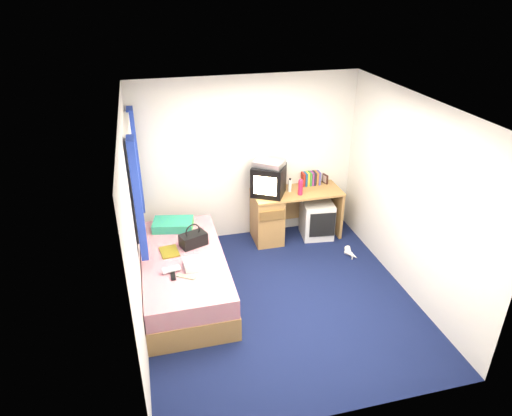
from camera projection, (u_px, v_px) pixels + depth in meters
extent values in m
plane|color=#0C1438|center=(279.00, 300.00, 5.60)|extent=(3.40, 3.40, 0.00)
plane|color=white|center=(285.00, 106.00, 4.51)|extent=(3.40, 3.40, 0.00)
plane|color=silver|center=(247.00, 160.00, 6.52)|extent=(3.20, 0.00, 3.20)
plane|color=silver|center=(345.00, 311.00, 3.59)|extent=(3.20, 0.00, 3.20)
plane|color=silver|center=(134.00, 231.00, 4.71)|extent=(0.00, 3.40, 3.40)
plane|color=silver|center=(411.00, 198.00, 5.40)|extent=(0.00, 3.40, 3.40)
cube|color=#B18349|center=(185.00, 283.00, 5.66)|extent=(1.00, 2.00, 0.30)
cube|color=brown|center=(231.00, 296.00, 5.42)|extent=(0.02, 0.70, 0.18)
cube|color=silver|center=(183.00, 265.00, 5.54)|extent=(0.98, 1.98, 0.24)
cube|color=#17739A|center=(173.00, 225.00, 6.07)|extent=(0.57, 0.43, 0.11)
cube|color=#B18349|center=(297.00, 192.00, 6.64)|extent=(1.30, 0.55, 0.03)
cube|color=#B18349|center=(267.00, 218.00, 6.71)|extent=(0.40, 0.52, 0.72)
cube|color=#B18349|center=(335.00, 210.00, 6.95)|extent=(0.04, 0.52, 0.72)
cube|color=#B18349|center=(306.00, 201.00, 7.04)|extent=(0.78, 0.03, 0.55)
cube|color=silver|center=(317.00, 219.00, 6.87)|extent=(0.49, 0.49, 0.56)
cube|color=black|center=(269.00, 180.00, 6.46)|extent=(0.57, 0.56, 0.43)
cube|color=beige|center=(265.00, 186.00, 6.29)|extent=(0.29, 0.18, 0.27)
cube|color=#BEBDC0|center=(269.00, 163.00, 6.34)|extent=(0.50, 0.48, 0.08)
cube|color=maroon|center=(303.00, 179.00, 6.78)|extent=(0.03, 0.13, 0.20)
cube|color=navy|center=(305.00, 179.00, 6.78)|extent=(0.03, 0.13, 0.20)
cube|color=gold|center=(307.00, 179.00, 6.79)|extent=(0.03, 0.13, 0.20)
cube|color=#337F33|center=(310.00, 179.00, 6.80)|extent=(0.03, 0.13, 0.20)
cube|color=#7F337F|center=(312.00, 178.00, 6.81)|extent=(0.03, 0.13, 0.20)
cube|color=#262626|center=(314.00, 178.00, 6.81)|extent=(0.03, 0.13, 0.20)
cube|color=#B26633|center=(316.00, 178.00, 6.82)|extent=(0.03, 0.13, 0.20)
cube|color=#4C4C99|center=(318.00, 178.00, 6.83)|extent=(0.03, 0.13, 0.20)
cube|color=black|center=(325.00, 179.00, 6.87)|extent=(0.05, 0.12, 0.14)
cylinder|color=#E52047|center=(300.00, 188.00, 6.49)|extent=(0.08, 0.08, 0.21)
cylinder|color=silver|center=(290.00, 186.00, 6.59)|extent=(0.06, 0.06, 0.19)
cube|color=black|center=(193.00, 240.00, 5.67)|extent=(0.37, 0.29, 0.16)
torus|color=black|center=(193.00, 231.00, 5.62)|extent=(0.19, 0.09, 0.20)
cube|color=silver|center=(196.00, 264.00, 5.27)|extent=(0.29, 0.24, 0.09)
cube|color=gold|center=(169.00, 252.00, 5.56)|extent=(0.24, 0.30, 0.01)
cylinder|color=silver|center=(171.00, 269.00, 5.18)|extent=(0.21, 0.11, 0.07)
cube|color=gold|center=(186.00, 277.00, 5.11)|extent=(0.22, 0.17, 0.01)
cube|color=black|center=(173.00, 276.00, 5.11)|extent=(0.05, 0.16, 0.02)
cube|color=silver|center=(132.00, 176.00, 5.37)|extent=(0.02, 0.90, 1.10)
cube|color=white|center=(126.00, 127.00, 5.11)|extent=(0.06, 1.06, 0.08)
cube|color=white|center=(139.00, 219.00, 5.65)|extent=(0.06, 1.06, 0.08)
cube|color=navy|center=(138.00, 200.00, 4.90)|extent=(0.08, 0.24, 1.40)
cube|color=navy|center=(136.00, 161.00, 5.92)|extent=(0.08, 0.24, 1.40)
cone|color=silver|center=(352.00, 255.00, 6.43)|extent=(0.16, 0.24, 0.09)
cone|color=silver|center=(350.00, 252.00, 6.49)|extent=(0.11, 0.23, 0.09)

